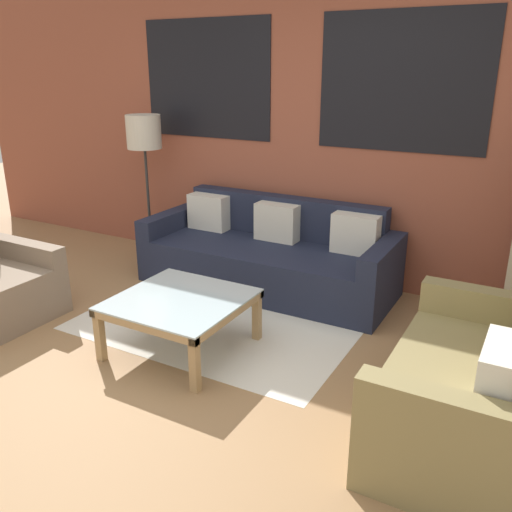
# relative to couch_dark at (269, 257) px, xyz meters

# --- Properties ---
(ground_plane) EXTENTS (16.00, 16.00, 0.00)m
(ground_plane) POSITION_rel_couch_dark_xyz_m (0.02, -1.95, -0.28)
(ground_plane) COLOR #9E754C
(wall_back_brick) EXTENTS (8.40, 0.09, 2.80)m
(wall_back_brick) POSITION_rel_couch_dark_xyz_m (0.02, 0.49, 1.13)
(wall_back_brick) COLOR brown
(wall_back_brick) RESTS_ON ground_plane
(rug) EXTENTS (2.13, 1.67, 0.00)m
(rug) POSITION_rel_couch_dark_xyz_m (0.01, -0.76, -0.28)
(rug) COLOR silver
(rug) RESTS_ON ground_plane
(couch_dark) EXTENTS (2.28, 0.88, 0.78)m
(couch_dark) POSITION_rel_couch_dark_xyz_m (0.00, 0.00, 0.00)
(couch_dark) COLOR #1E2338
(couch_dark) RESTS_ON ground_plane
(settee_vintage) EXTENTS (0.80, 1.42, 0.92)m
(settee_vintage) POSITION_rel_couch_dark_xyz_m (1.98, -1.39, 0.03)
(settee_vintage) COLOR olive
(settee_vintage) RESTS_ON ground_plane
(coffee_table) EXTENTS (0.87, 0.87, 0.40)m
(coffee_table) POSITION_rel_couch_dark_xyz_m (0.01, -1.36, 0.06)
(coffee_table) COLOR silver
(coffee_table) RESTS_ON ground_plane
(floor_lamp) EXTENTS (0.34, 0.34, 1.47)m
(floor_lamp) POSITION_rel_couch_dark_xyz_m (-1.45, 0.08, 0.96)
(floor_lamp) COLOR #2D2D2D
(floor_lamp) RESTS_ON ground_plane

